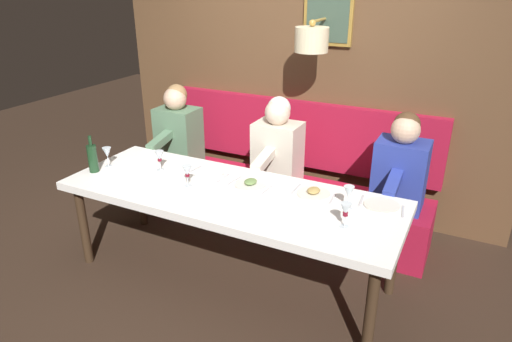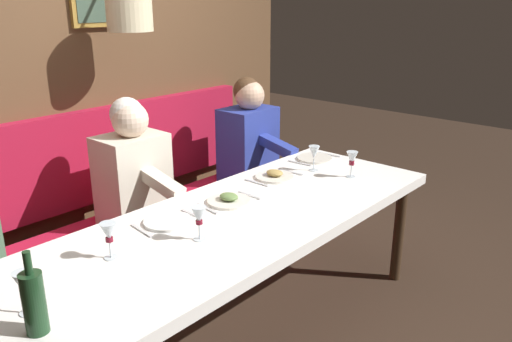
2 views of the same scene
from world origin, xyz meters
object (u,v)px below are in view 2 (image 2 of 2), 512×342
object	(u,v)px
wine_glass_0	(352,159)
wine_glass_2	(24,284)
wine_glass_1	(199,217)
wine_glass_3	(314,153)
diner_near	(133,166)
dining_table	(238,227)
diner_nearest	(249,133)
wine_bottle	(34,302)
wine_glass_4	(109,234)

from	to	relation	value
wine_glass_0	wine_glass_2	distance (m)	2.02
wine_glass_1	wine_glass_3	bearing A→B (deg)	-80.93
wine_glass_0	diner_near	bearing A→B (deg)	42.13
dining_table	wine_glass_0	size ratio (longest dim) A/B	15.31
diner_nearest	wine_glass_0	bearing A→B (deg)	171.05
wine_bottle	diner_near	bearing A→B (deg)	-47.47
wine_glass_2	wine_glass_3	bearing A→B (deg)	-85.35
wine_glass_2	wine_glass_4	bearing A→B (deg)	-73.21
wine_glass_1	wine_glass_4	world-z (taller)	same
diner_nearest	dining_table	bearing A→B (deg)	129.96
dining_table	diner_near	distance (m)	0.89
wine_glass_3	diner_nearest	bearing A→B (deg)	-15.50
diner_nearest	wine_glass_1	distance (m)	1.66
dining_table	wine_bottle	size ratio (longest dim) A/B	8.37
diner_nearest	wine_glass_4	size ratio (longest dim) A/B	4.82
diner_near	dining_table	bearing A→B (deg)	-179.35
wine_bottle	wine_glass_4	bearing A→B (deg)	-60.29
wine_glass_1	wine_bottle	bearing A→B (deg)	97.23
dining_table	diner_near	bearing A→B (deg)	0.65
dining_table	wine_glass_0	bearing A→B (deg)	-97.55
wine_glass_0	dining_table	bearing A→B (deg)	82.45
wine_glass_1	dining_table	bearing A→B (deg)	-80.00
diner_nearest	wine_glass_1	size ratio (longest dim) A/B	4.82
diner_nearest	diner_near	distance (m)	1.06
dining_table	wine_bottle	distance (m)	1.17
wine_glass_0	wine_glass_4	world-z (taller)	same
wine_glass_2	wine_bottle	distance (m)	0.13
wine_glass_3	wine_glass_4	xyz separation A→B (m)	(-0.03, 1.54, -0.00)
wine_glass_1	wine_glass_2	xyz separation A→B (m)	(0.03, 0.80, 0.00)
wine_glass_3	wine_glass_4	world-z (taller)	same
wine_glass_1	wine_glass_2	distance (m)	0.80
wine_glass_3	wine_bottle	size ratio (longest dim) A/B	0.55
dining_table	wine_glass_4	distance (m)	0.72
diner_nearest	wine_glass_4	xyz separation A→B (m)	(-0.78, 1.74, 0.04)
dining_table	wine_glass_2	bearing A→B (deg)	91.56
diner_nearest	wine_bottle	size ratio (longest dim) A/B	2.64
dining_table	wine_glass_3	size ratio (longest dim) A/B	15.31
wine_glass_1	wine_glass_2	world-z (taller)	same
wine_glass_0	wine_glass_4	distance (m)	1.60
wine_glass_4	diner_near	bearing A→B (deg)	-41.03
diner_nearest	wine_glass_2	bearing A→B (deg)	112.78
diner_near	wine_bottle	world-z (taller)	diner_near
dining_table	wine_glass_3	distance (m)	0.87
diner_near	wine_glass_2	bearing A→B (deg)	129.43
wine_glass_0	wine_glass_3	distance (m)	0.25
dining_table	wine_glass_0	distance (m)	0.92
diner_nearest	wine_glass_2	xyz separation A→B (m)	(-0.91, 2.17, 0.04)
diner_nearest	wine_glass_3	world-z (taller)	diner_nearest
dining_table	wine_glass_2	world-z (taller)	wine_glass_2
diner_near	wine_glass_1	size ratio (longest dim) A/B	4.82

